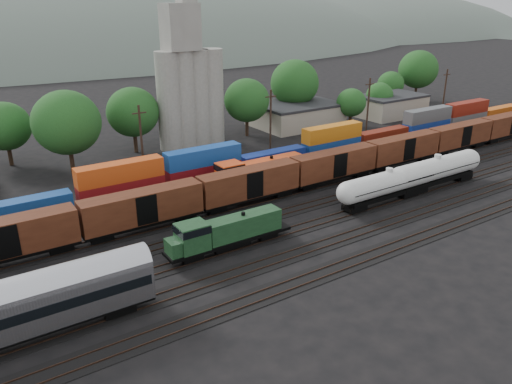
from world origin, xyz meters
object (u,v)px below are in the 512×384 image
tank_car_a (388,184)px  orange_locomotive (255,172)px  grain_silo (190,87)px  green_locomotive (223,233)px

tank_car_a → orange_locomotive: bearing=129.3°
tank_car_a → grain_silo: 43.00m
green_locomotive → orange_locomotive: bearing=46.7°
green_locomotive → orange_locomotive: size_ratio=0.88×
grain_silo → orange_locomotive: bearing=-95.4°
green_locomotive → grain_silo: bearing=68.0°
orange_locomotive → green_locomotive: bearing=-133.3°
green_locomotive → orange_locomotive: 20.60m
tank_car_a → orange_locomotive: (-12.29, 15.00, -0.30)m
green_locomotive → tank_car_a: tank_car_a is taller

